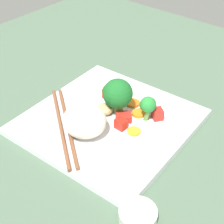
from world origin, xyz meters
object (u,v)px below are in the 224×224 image
Objects in this scene: square_plate at (109,122)px; chopstick_pair at (64,125)px; sauce_cup at (138,216)px; carrot_slice_0 at (133,103)px; broccoli_floret_2 at (119,95)px; rice_mound at (85,121)px.

square_plate is 8.53cm from chopstick_pair.
carrot_slice_0 is at bearing -51.35° from sauce_cup.
sauce_cup reaches higher than carrot_slice_0.
broccoli_floret_2 reaches higher than carrot_slice_0.
chopstick_pair reaches higher than square_plate.
rice_mound reaches higher than carrot_slice_0.
chopstick_pair is at bearing 61.68° from broccoli_floret_2.
square_plate is at bearing -38.92° from sauce_cup.
broccoli_floret_2 reaches higher than chopstick_pair.
square_plate is at bearing 84.55° from carrot_slice_0.
square_plate is at bearing 91.21° from chopstick_pair.
sauce_cup is (-16.23, 20.30, -0.61)cm from carrot_slice_0.
square_plate is 3.64× the size of rice_mound.
rice_mound is (0.72, 5.71, 3.45)cm from square_plate.
sauce_cup is at bearing 128.65° from carrot_slice_0.
sauce_cup is at bearing 141.08° from square_plate.
broccoli_floret_2 reaches higher than rice_mound.
broccoli_floret_2 is (-0.28, -2.64, 5.00)cm from square_plate.
carrot_slice_0 is at bearing 104.31° from chopstick_pair.
chopstick_pair is (5.15, 9.57, -3.99)cm from broccoli_floret_2.
square_plate is 6.77cm from carrot_slice_0.
carrot_slice_0 is at bearing -96.26° from rice_mound.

